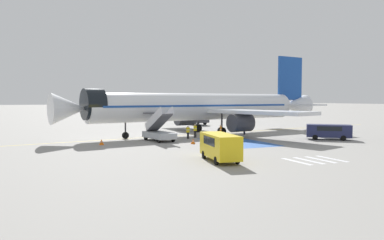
{
  "coord_description": "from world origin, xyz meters",
  "views": [
    {
      "loc": [
        -21.5,
        -47.76,
        4.97
      ],
      "look_at": [
        -1.7,
        -1.05,
        2.11
      ],
      "focal_mm": 35.0,
      "sensor_mm": 36.0,
      "label": 1
    }
  ],
  "objects": [
    {
      "name": "fuel_tanker",
      "position": [
        7.27,
        20.81,
        1.75
      ],
      "size": [
        3.48,
        10.81,
        3.46
      ],
      "rotation": [
        0.0,
        0.0,
        0.1
      ],
      "color": "#38383D",
      "rests_on": "ground_plane"
    },
    {
      "name": "ground_crew_3",
      "position": [
        5.58,
        -2.66,
        1.05
      ],
      "size": [
        0.33,
        0.47,
        1.82
      ],
      "rotation": [
        0.0,
        0.0,
        4.95
      ],
      "color": "#191E38",
      "rests_on": "ground_plane"
    },
    {
      "name": "apron_walkway_bar_2",
      "position": [
        0.05,
        -23.87,
        0.0
      ],
      "size": [
        0.44,
        3.6,
        0.01
      ],
      "primitive_type": "cube",
      "color": "silver",
      "rests_on": "ground_plane"
    },
    {
      "name": "apron_walkway_bar_0",
      "position": [
        -2.35,
        -23.87,
        0.0
      ],
      "size": [
        0.44,
        3.6,
        0.01
      ],
      "primitive_type": "cube",
      "color": "silver",
      "rests_on": "ground_plane"
    },
    {
      "name": "apron_stand_patch_blue",
      "position": [
        0.05,
        -10.32,
        0.0
      ],
      "size": [
        5.78,
        10.45,
        0.01
      ],
      "primitive_type": "cube",
      "color": "#2856A8",
      "rests_on": "ground_plane"
    },
    {
      "name": "ground_crew_2",
      "position": [
        -0.04,
        -6.32,
        1.01
      ],
      "size": [
        0.4,
        0.49,
        1.75
      ],
      "rotation": [
        0.0,
        0.0,
        1.11
      ],
      "color": "#2D2D33",
      "rests_on": "ground_plane"
    },
    {
      "name": "ground_crew_1",
      "position": [
        -3.79,
        -4.68,
        0.94
      ],
      "size": [
        0.49,
        0.39,
        1.64
      ],
      "rotation": [
        0.0,
        0.0,
        3.59
      ],
      "color": "black",
      "rests_on": "ground_plane"
    },
    {
      "name": "service_van_2",
      "position": [
        11.71,
        -12.32,
        1.12
      ],
      "size": [
        5.26,
        4.75,
        1.83
      ],
      "rotation": [
        0.0,
        0.0,
        4.04
      ],
      "color": "#1E234C",
      "rests_on": "ground_plane"
    },
    {
      "name": "apron_leadline_yellow",
      "position": [
        0.05,
        0.21,
        0.0
      ],
      "size": [
        75.0,
        12.82,
        0.01
      ],
      "primitive_type": "cube",
      "rotation": [
        0.0,
        0.0,
        1.74
      ],
      "color": "gold",
      "rests_on": "ground_plane"
    },
    {
      "name": "apron_walkway_bar_1",
      "position": [
        -1.15,
        -23.87,
        0.0
      ],
      "size": [
        0.44,
        3.6,
        0.01
      ],
      "primitive_type": "cube",
      "color": "silver",
      "rests_on": "ground_plane"
    },
    {
      "name": "apron_walkway_bar_3",
      "position": [
        1.25,
        -23.87,
        0.0
      ],
      "size": [
        0.44,
        3.6,
        0.01
      ],
      "primitive_type": "cube",
      "color": "silver",
      "rests_on": "ground_plane"
    },
    {
      "name": "traffic_cone_2",
      "position": [
        -5.31,
        -9.87,
        0.29
      ],
      "size": [
        0.52,
        0.52,
        0.57
      ],
      "color": "orange",
      "rests_on": "ground_plane"
    },
    {
      "name": "ground_plane",
      "position": [
        0.0,
        0.0,
        0.0
      ],
      "size": [
        600.0,
        600.0,
        0.0
      ],
      "primitive_type": "plane",
      "color": "gray"
    },
    {
      "name": "traffic_cone_0",
      "position": [
        1.99,
        -3.31,
        0.33
      ],
      "size": [
        0.59,
        0.59,
        0.65
      ],
      "color": "orange",
      "rests_on": "ground_plane"
    },
    {
      "name": "service_van_0",
      "position": [
        -7.85,
        -21.29,
        1.3
      ],
      "size": [
        2.55,
        5.39,
        2.17
      ],
      "rotation": [
        0.0,
        0.0,
        3.0
      ],
      "color": "yellow",
      "rests_on": "ground_plane"
    },
    {
      "name": "traffic_cone_1",
      "position": [
        -14.81,
        -6.88,
        0.31
      ],
      "size": [
        0.55,
        0.55,
        0.61
      ],
      "color": "orange",
      "rests_on": "ground_plane"
    },
    {
      "name": "boarding_stairs_forward",
      "position": [
        -7.9,
        -5.61,
        1.0
      ],
      "size": [
        2.97,
        5.48,
        4.12
      ],
      "rotation": [
        0.0,
        0.0,
        0.17
      ],
      "color": "#ADB2BA",
      "rests_on": "ground_plane"
    },
    {
      "name": "ground_crew_0",
      "position": [
        -2.4,
        -3.73,
        1.01
      ],
      "size": [
        0.49,
        0.39,
        1.76
      ],
      "rotation": [
        0.0,
        0.0,
        2.71
      ],
      "color": "black",
      "rests_on": "ground_plane"
    },
    {
      "name": "airliner",
      "position": [
        0.74,
        0.32,
        3.85
      ],
      "size": [
        41.78,
        31.94,
        11.92
      ],
      "rotation": [
        0.0,
        0.0,
        1.74
      ],
      "color": "silver",
      "rests_on": "ground_plane"
    }
  ]
}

